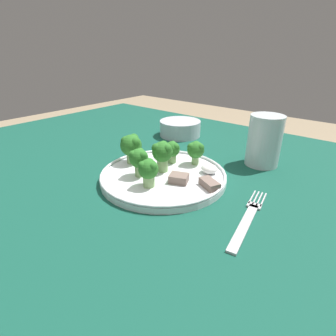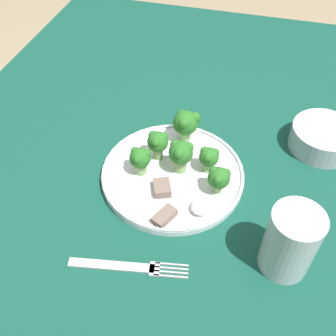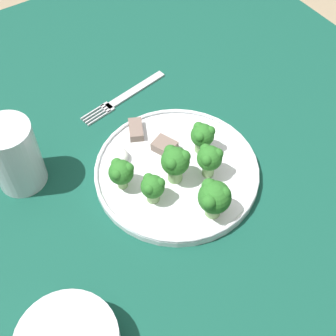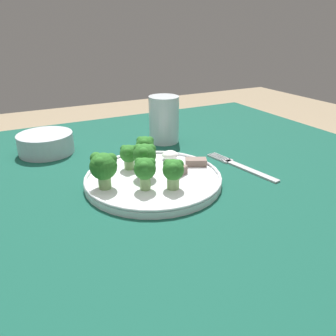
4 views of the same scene
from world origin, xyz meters
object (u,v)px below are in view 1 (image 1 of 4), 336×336
(dinner_plate, at_px, (164,175))
(fork, at_px, (248,218))
(cream_bowl, at_px, (180,128))
(drinking_glass, at_px, (264,143))

(dinner_plate, distance_m, fork, 0.20)
(fork, height_order, cream_bowl, cream_bowl)
(fork, relative_size, drinking_glass, 1.58)
(cream_bowl, height_order, drinking_glass, drinking_glass)
(drinking_glass, bearing_deg, cream_bowl, 169.06)
(dinner_plate, bearing_deg, drinking_glass, 58.12)
(dinner_plate, height_order, drinking_glass, drinking_glass)
(cream_bowl, bearing_deg, drinking_glass, -10.94)
(dinner_plate, xyz_separation_m, fork, (0.20, -0.02, -0.01))
(dinner_plate, bearing_deg, fork, -6.86)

